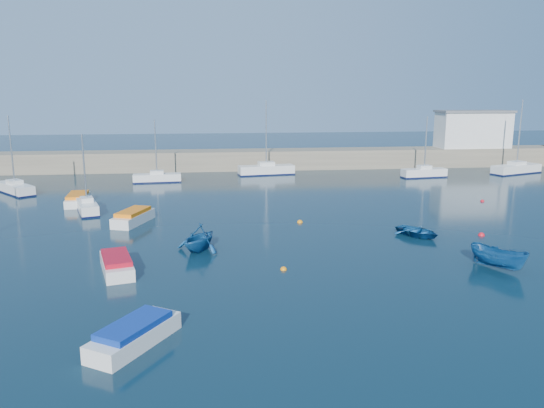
{
  "coord_description": "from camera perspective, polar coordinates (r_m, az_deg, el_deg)",
  "views": [
    {
      "loc": [
        -7.29,
        -26.66,
        10.6
      ],
      "look_at": [
        -2.53,
        15.12,
        1.6
      ],
      "focal_mm": 35.0,
      "sensor_mm": 36.0,
      "label": 1
    }
  ],
  "objects": [
    {
      "name": "sailboat_5",
      "position": [
        64.2,
        -12.26,
        2.8
      ],
      "size": [
        5.65,
        2.01,
        7.36
      ],
      "rotation": [
        0.0,
        0.0,
        1.65
      ],
      "color": "silver",
      "rests_on": "ground"
    },
    {
      "name": "buoy_3",
      "position": [
        43.59,
        3.02,
        -2.01
      ],
      "size": [
        0.47,
        0.47,
        0.47
      ],
      "primitive_type": "sphere",
      "color": "orange",
      "rests_on": "ground"
    },
    {
      "name": "buoy_4",
      "position": [
        55.76,
        21.68,
        0.25
      ],
      "size": [
        0.38,
        0.38,
        0.38
      ],
      "primitive_type": "sphere",
      "color": "red",
      "rests_on": "ground"
    },
    {
      "name": "back_wall",
      "position": [
        73.62,
        -0.77,
        4.82
      ],
      "size": [
        96.0,
        4.5,
        2.6
      ],
      "primitive_type": "cube",
      "color": "#756C59",
      "rests_on": "ground"
    },
    {
      "name": "motorboat_3",
      "position": [
        23.84,
        -14.58,
        -13.4
      ],
      "size": [
        3.75,
        4.67,
        1.06
      ],
      "rotation": [
        0.0,
        0.0,
        -0.56
      ],
      "color": "silver",
      "rests_on": "ground"
    },
    {
      "name": "buoy_0",
      "position": [
        32.29,
        1.25,
        -7.09
      ],
      "size": [
        0.41,
        0.41,
        0.41
      ],
      "primitive_type": "sphere",
      "color": "orange",
      "rests_on": "ground"
    },
    {
      "name": "motorboat_0",
      "position": [
        33.15,
        -16.38,
        -6.21
      ],
      "size": [
        2.74,
        4.81,
        1.02
      ],
      "rotation": [
        0.0,
        0.0,
        0.27
      ],
      "color": "silver",
      "rests_on": "ground"
    },
    {
      "name": "motorboat_2",
      "position": [
        53.91,
        -20.16,
        0.51
      ],
      "size": [
        2.16,
        5.1,
        1.02
      ],
      "rotation": [
        0.0,
        0.0,
        0.09
      ],
      "color": "silver",
      "rests_on": "ground"
    },
    {
      "name": "harbor_office",
      "position": [
        81.86,
        20.8,
        7.45
      ],
      "size": [
        10.0,
        4.0,
        5.0
      ],
      "primitive_type": "cube",
      "color": "silver",
      "rests_on": "back_wall"
    },
    {
      "name": "sailboat_8",
      "position": [
        76.49,
        24.79,
        3.48
      ],
      "size": [
        7.52,
        4.45,
        9.51
      ],
      "rotation": [
        0.0,
        0.0,
        1.93
      ],
      "color": "silver",
      "rests_on": "ground"
    },
    {
      "name": "motorboat_1",
      "position": [
        44.64,
        -14.7,
        -1.36
      ],
      "size": [
        3.1,
        4.89,
        1.13
      ],
      "rotation": [
        0.0,
        0.0,
        -0.35
      ],
      "color": "silver",
      "rests_on": "ground"
    },
    {
      "name": "sailboat_6",
      "position": [
        68.55,
        -0.62,
        3.74
      ],
      "size": [
        7.36,
        3.0,
        9.4
      ],
      "rotation": [
        0.0,
        0.0,
        1.71
      ],
      "color": "silver",
      "rests_on": "ground"
    },
    {
      "name": "sailboat_4",
      "position": [
        62.1,
        -25.9,
        1.56
      ],
      "size": [
        5.28,
        5.88,
        8.15
      ],
      "rotation": [
        0.0,
        0.0,
        0.69
      ],
      "color": "silver",
      "rests_on": "ground"
    },
    {
      "name": "dinghy_center",
      "position": [
        40.89,
        15.39,
        -2.87
      ],
      "size": [
        3.95,
        4.24,
        0.72
      ],
      "primitive_type": "imported",
      "rotation": [
        0.0,
        0.0,
        0.57
      ],
      "color": "navy",
      "rests_on": "ground"
    },
    {
      "name": "sailboat_3",
      "position": [
        49.99,
        -19.27,
        -0.22
      ],
      "size": [
        3.03,
        5.38,
        6.93
      ],
      "rotation": [
        0.0,
        0.0,
        0.32
      ],
      "color": "silver",
      "rests_on": "ground"
    },
    {
      "name": "buoy_1",
      "position": [
        42.66,
        21.59,
        -3.18
      ],
      "size": [
        0.48,
        0.48,
        0.48
      ],
      "primitive_type": "sphere",
      "color": "red",
      "rests_on": "ground"
    },
    {
      "name": "ground",
      "position": [
        29.6,
        8.31,
        -9.03
      ],
      "size": [
        220.0,
        220.0,
        0.0
      ],
      "primitive_type": "plane",
      "color": "#0B2230",
      "rests_on": "ground"
    },
    {
      "name": "dinghy_right",
      "position": [
        35.04,
        23.17,
        -5.33
      ],
      "size": [
        3.13,
        3.83,
        1.41
      ],
      "primitive_type": "imported",
      "rotation": [
        0.0,
        0.0,
        0.57
      ],
      "color": "navy",
      "rests_on": "ground"
    },
    {
      "name": "dinghy_left",
      "position": [
        36.08,
        -7.86,
        -3.6
      ],
      "size": [
        4.37,
        4.53,
        1.83
      ],
      "primitive_type": "imported",
      "rotation": [
        0.0,
        0.0,
        -0.55
      ],
      "color": "navy",
      "rests_on": "ground"
    },
    {
      "name": "sailboat_7",
      "position": [
        69.01,
        16.03,
        3.28
      ],
      "size": [
        5.78,
        2.26,
        7.55
      ],
      "rotation": [
        0.0,
        0.0,
        1.69
      ],
      "color": "silver",
      "rests_on": "ground"
    }
  ]
}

